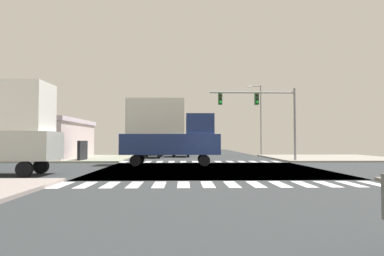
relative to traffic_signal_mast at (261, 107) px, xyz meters
The scene contains 13 objects.
ground 9.86m from the traffic_signal_mast, 124.94° to the right, with size 90.00×90.00×0.05m.
sidewalk_corner_ne 10.51m from the traffic_signal_mast, 31.38° to the left, with size 12.00×12.00×0.14m.
sidewalk_corner_nw 19.18m from the traffic_signal_mast, 164.71° to the left, with size 12.00×12.00×0.14m.
crosswalk_near 16.01m from the traffic_signal_mast, 109.88° to the right, with size 13.50×2.00×0.01m.
crosswalk_far 7.02m from the traffic_signal_mast, behind, with size 13.50×2.00×0.01m.
traffic_signal_mast is the anchor object (origin of this frame).
street_lamp 12.04m from the traffic_signal_mast, 77.82° to the left, with size 1.78×0.32×8.53m.
bank_building 25.47m from the traffic_signal_mast, 168.66° to the left, with size 17.58×10.62×3.92m.
suv_queued_1 12.63m from the traffic_signal_mast, 144.76° to the left, with size 1.96×4.60×2.34m.
box_truck_leading_2 8.92m from the traffic_signal_mast, 155.47° to the right, with size 7.20×2.40×4.85m.
sedan_trailing_3 29.35m from the traffic_signal_mast, 109.98° to the left, with size 1.80×4.30×1.88m.
suv_outer_2 11.94m from the traffic_signal_mast, 127.31° to the left, with size 1.96×4.60×2.34m.
pickup_inner_1 17.33m from the traffic_signal_mast, 125.87° to the left, with size 2.00×5.10×2.35m.
Camera 1 is at (-1.78, -20.95, 1.82)m, focal length 30.86 mm.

